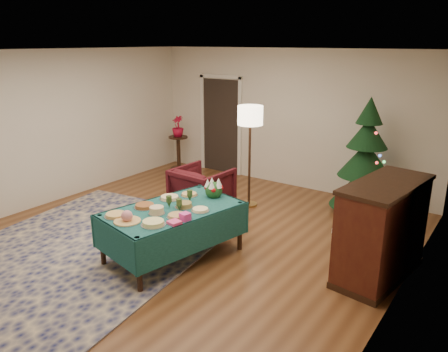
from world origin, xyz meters
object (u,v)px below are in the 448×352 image
Objects in this scene: potted_plant at (178,131)px; christmas_tree at (365,162)px; side_table at (179,154)px; piano at (382,231)px; buffet_table at (173,218)px; gift_box at (185,217)px; armchair at (202,188)px; floor_lamp at (250,122)px.

christmas_tree is (4.26, -0.13, -0.01)m from potted_plant.
piano is (5.14, -2.16, 0.23)m from side_table.
buffet_table is at bearing -50.08° from side_table.
gift_box is at bearing -27.55° from buffet_table.
side_table is (-2.04, 1.74, -0.06)m from armchair.
piano is at bearing -66.33° from christmas_tree.
armchair is at bearing -40.56° from side_table.
floor_lamp is at bearing 95.35° from buffet_table.
side_table reaches higher than buffet_table.
piano is at bearing 175.50° from armchair.
armchair is 0.49× the size of floor_lamp.
gift_box is 0.24× the size of potted_plant.
christmas_tree is (2.22, 1.61, 0.45)m from armchair.
gift_box reaches higher than side_table.
christmas_tree reaches higher than side_table.
buffet_table is 0.48m from gift_box.
piano is at bearing 32.88° from gift_box.
christmas_tree reaches higher than floor_lamp.
potted_plant is 0.31× the size of piano.
christmas_tree is 2.23m from piano.
armchair is 0.44× the size of christmas_tree.
piano is at bearing 24.60° from buffet_table.
floor_lamp is 2.04m from christmas_tree.
buffet_table is at bearing -50.08° from potted_plant.
potted_plant is at bearing 158.21° from floor_lamp.
christmas_tree is at bearing -1.78° from potted_plant.
gift_box is 0.06× the size of floor_lamp.
buffet_table is 1.12× the size of floor_lamp.
side_table is 0.39× the size of christmas_tree.
floor_lamp is 1.19× the size of piano.
piano is at bearing -23.63° from floor_lamp.
gift_box is 3.52m from christmas_tree.
side_table is (-2.73, 3.26, -0.19)m from buffet_table.
christmas_tree is (1.74, 0.87, -0.63)m from floor_lamp.
potted_plant is at bearing 157.27° from piano.
floor_lamp is at bearing 103.74° from gift_box.
piano is at bearing -22.73° from side_table.
buffet_table is at bearing -116.04° from christmas_tree.
potted_plant is (-2.52, 1.01, -0.61)m from floor_lamp.
gift_box is at bearing -48.01° from potted_plant.
christmas_tree reaches higher than gift_box.
armchair reaches higher than side_table.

